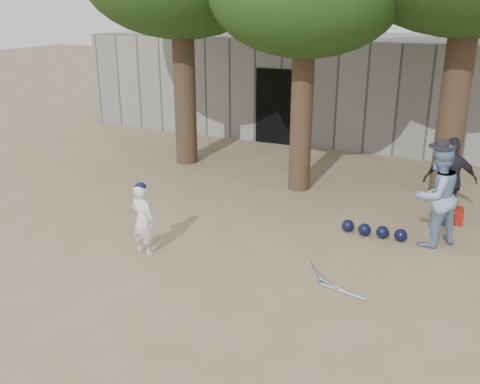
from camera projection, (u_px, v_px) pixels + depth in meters
The scene contains 8 objects.
ground at pixel (182, 259), 8.87m from camera, with size 70.00×70.00×0.00m, color #937C5E.
boy_player at pixel (143, 220), 8.88m from camera, with size 0.45×0.29×1.23m, color white.
spectator_blue at pixel (436, 196), 9.13m from camera, with size 0.88×0.68×1.80m, color #7E9BC3.
spectator_dark at pixel (450, 181), 10.12m from camera, with size 0.98×0.41×1.67m, color black.
red_bag at pixel (451, 215), 10.28m from camera, with size 0.42×0.32×0.30m, color maroon.
back_building at pixel (345, 85), 17.19m from camera, with size 16.00×5.24×3.00m.
helmet_row at pixel (374, 231), 9.68m from camera, with size 1.19×0.28×0.23m.
bat_pile at pixel (329, 282), 8.08m from camera, with size 1.10×0.80×0.06m.
Camera 1 is at (4.22, -6.83, 4.04)m, focal length 40.00 mm.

